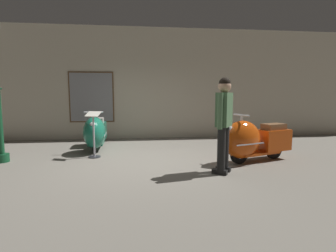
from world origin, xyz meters
name	(u,v)px	position (x,y,z in m)	size (l,w,h in m)	color
ground_plane	(144,162)	(0.00, 0.00, 0.00)	(60.00, 60.00, 0.00)	slate
showroom_back_wall	(141,84)	(-0.01, 3.32, 1.83)	(18.00, 0.24, 3.66)	#BCB29E
scooter_0	(96,132)	(-1.23, 1.39, 0.48)	(0.59, 1.73, 1.05)	black
scooter_1	(252,140)	(2.32, -0.25, 0.48)	(1.80, 1.02, 1.06)	black
visitor_0	(224,118)	(1.45, -0.95, 1.03)	(0.44, 0.51, 1.78)	black
info_stanchion	(94,138)	(-1.15, 0.59, 0.45)	(0.38, 0.32, 1.08)	#333338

